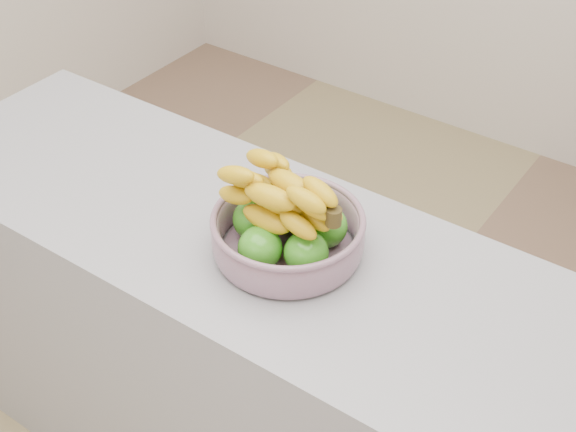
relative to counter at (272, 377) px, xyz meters
The scene contains 2 objects.
counter is the anchor object (origin of this frame).
fruit_bowl 0.52m from the counter, ahead, with size 0.34×0.34×0.21m.
Camera 1 is at (0.82, -1.18, 2.05)m, focal length 50.00 mm.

